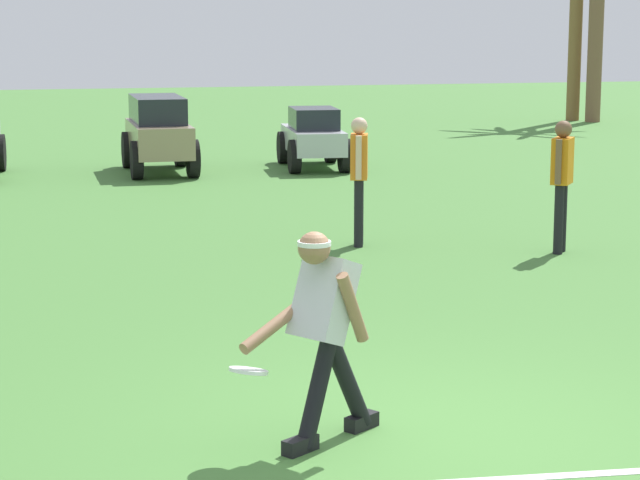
% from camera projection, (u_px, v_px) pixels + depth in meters
% --- Properties ---
extents(ground_plane, '(80.00, 80.00, 0.00)m').
position_uv_depth(ground_plane, '(437.00, 437.00, 8.31)').
color(ground_plane, '#457A36').
extents(field_line_paint, '(18.49, 1.47, 0.01)m').
position_uv_depth(field_line_paint, '(479.00, 480.00, 7.53)').
color(field_line_paint, white).
rests_on(field_line_paint, ground_plane).
extents(frisbee_thrower, '(1.04, 0.59, 1.43)m').
position_uv_depth(frisbee_thrower, '(324.00, 325.00, 8.05)').
color(frisbee_thrower, black).
rests_on(frisbee_thrower, ground_plane).
extents(frisbee_in_flight, '(0.35, 0.35, 0.07)m').
position_uv_depth(frisbee_in_flight, '(249.00, 371.00, 7.86)').
color(frisbee_in_flight, white).
extents(teammate_near_sideline, '(0.29, 0.49, 1.56)m').
position_uv_depth(teammate_near_sideline, '(359.00, 169.00, 14.98)').
color(teammate_near_sideline, black).
rests_on(teammate_near_sideline, ground_plane).
extents(teammate_midfield, '(0.36, 0.44, 1.56)m').
position_uv_depth(teammate_midfield, '(562.00, 174.00, 14.55)').
color(teammate_midfield, black).
rests_on(teammate_midfield, ground_plane).
extents(parked_car_slot_c, '(1.16, 2.41, 1.34)m').
position_uv_depth(parked_car_slot_c, '(158.00, 132.00, 22.01)').
color(parked_car_slot_c, '#998466').
rests_on(parked_car_slot_c, ground_plane).
extents(parked_car_slot_d, '(1.23, 2.26, 1.10)m').
position_uv_depth(parked_car_slot_d, '(313.00, 137.00, 22.67)').
color(parked_car_slot_d, '#B7BABF').
rests_on(parked_car_slot_d, ground_plane).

